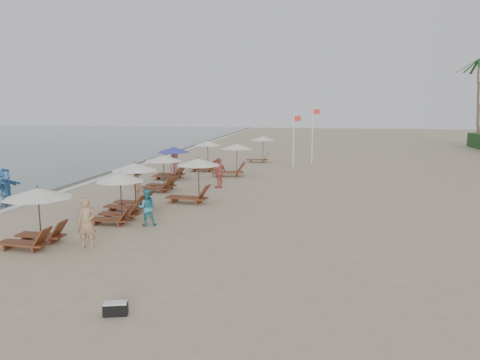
% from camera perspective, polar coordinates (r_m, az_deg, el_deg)
% --- Properties ---
extents(ground, '(160.00, 160.00, 0.00)m').
position_cam_1_polar(ground, '(18.37, -0.61, -6.08)').
color(ground, tan).
rests_on(ground, ground).
extents(wet_sand_band, '(3.20, 140.00, 0.01)m').
position_cam_1_polar(wet_sand_band, '(32.00, -19.61, 0.05)').
color(wet_sand_band, '#6B5E4C').
rests_on(wet_sand_band, ground).
extents(foam_line, '(0.50, 140.00, 0.02)m').
position_cam_1_polar(foam_line, '(31.38, -17.54, 0.00)').
color(foam_line, white).
rests_on(foam_line, ground).
extents(lounger_station_0, '(2.49, 2.36, 2.07)m').
position_cam_1_polar(lounger_station_0, '(17.41, -24.26, -3.83)').
color(lounger_station_0, brown).
rests_on(lounger_station_0, ground).
extents(lounger_station_1, '(2.31, 2.06, 2.10)m').
position_cam_1_polar(lounger_station_1, '(19.79, -15.15, -2.02)').
color(lounger_station_1, brown).
rests_on(lounger_station_1, ground).
extents(lounger_station_2, '(2.45, 2.17, 2.22)m').
position_cam_1_polar(lounger_station_2, '(21.96, -13.46, -0.71)').
color(lounger_station_2, brown).
rests_on(lounger_station_2, ground).
extents(lounger_station_3, '(2.44, 2.20, 2.06)m').
position_cam_1_polar(lounger_station_3, '(26.55, -9.87, 1.07)').
color(lounger_station_3, brown).
rests_on(lounger_station_3, ground).
extents(lounger_station_4, '(2.46, 2.20, 2.13)m').
position_cam_1_polar(lounger_station_4, '(30.71, -8.62, 2.19)').
color(lounger_station_4, brown).
rests_on(lounger_station_4, ground).
extents(lounger_station_5, '(2.38, 2.05, 2.24)m').
position_cam_1_polar(lounger_station_5, '(34.16, -4.39, 2.99)').
color(lounger_station_5, brown).
rests_on(lounger_station_5, ground).
extents(inland_station_0, '(2.80, 2.24, 2.22)m').
position_cam_1_polar(inland_station_0, '(23.05, -5.89, 0.41)').
color(inland_station_0, brown).
rests_on(inland_station_0, ground).
extents(inland_station_1, '(2.88, 2.24, 2.22)m').
position_cam_1_polar(inland_station_1, '(31.49, -0.94, 2.81)').
color(inland_station_1, brown).
rests_on(inland_station_1, ground).
extents(inland_station_2, '(2.54, 2.24, 2.22)m').
position_cam_1_polar(inland_station_2, '(39.21, 2.63, 4.36)').
color(inland_station_2, brown).
rests_on(inland_station_2, ground).
extents(beachgoer_near, '(0.73, 0.55, 1.79)m').
position_cam_1_polar(beachgoer_near, '(16.56, -18.60, -5.11)').
color(beachgoer_near, '#9F7B56').
rests_on(beachgoer_near, ground).
extents(beachgoer_mid_a, '(0.88, 0.77, 1.52)m').
position_cam_1_polar(beachgoer_mid_a, '(19.01, -11.55, -3.37)').
color(beachgoer_mid_a, teal).
rests_on(beachgoer_mid_a, ground).
extents(beachgoer_mid_b, '(1.36, 1.38, 1.91)m').
position_cam_1_polar(beachgoer_mid_b, '(23.47, -12.56, -0.51)').
color(beachgoer_mid_b, '#976E4C').
rests_on(beachgoer_mid_b, ground).
extents(beachgoer_far_a, '(0.89, 1.14, 1.81)m').
position_cam_1_polar(beachgoer_far_a, '(27.05, -2.59, 0.90)').
color(beachgoer_far_a, '#B9544A').
rests_on(beachgoer_far_a, ground).
extents(beachgoer_far_b, '(1.00, 1.09, 1.86)m').
position_cam_1_polar(beachgoer_far_b, '(31.36, -8.21, 2.04)').
color(beachgoer_far_b, '#B97064').
rests_on(beachgoer_far_b, ground).
extents(waterline_walker, '(0.62, 1.74, 1.86)m').
position_cam_1_polar(waterline_walker, '(24.95, -27.22, -0.81)').
color(waterline_walker, teal).
rests_on(waterline_walker, ground).
extents(duffel_bag, '(0.62, 0.43, 0.31)m').
position_cam_1_polar(duffel_bag, '(11.54, -15.29, -15.22)').
color(duffel_bag, black).
rests_on(duffel_bag, ground).
extents(flag_pole_near, '(0.60, 0.08, 4.22)m').
position_cam_1_polar(flag_pole_near, '(36.44, 6.76, 5.33)').
color(flag_pole_near, silver).
rests_on(flag_pole_near, ground).
extents(flag_pole_far, '(0.60, 0.08, 4.72)m').
position_cam_1_polar(flag_pole_far, '(38.36, 9.09, 5.87)').
color(flag_pole_far, silver).
rests_on(flag_pole_far, ground).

